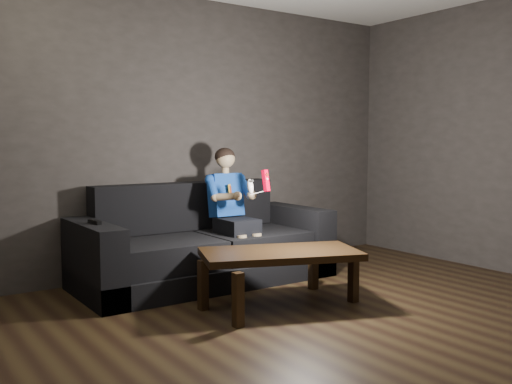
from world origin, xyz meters
TOP-DOWN VIEW (x-y plane):
  - floor at (0.00, 0.00)m, footprint 5.00×5.00m
  - back_wall at (0.00, 2.50)m, footprint 5.00×0.04m
  - sofa at (-0.14, 1.99)m, footprint 2.33×1.00m
  - child at (0.13, 1.92)m, footprint 0.45×0.56m
  - wii_remote_red at (0.21, 1.49)m, footprint 0.06×0.08m
  - nunchuk_white at (0.05, 1.50)m, footprint 0.06×0.08m
  - wii_remote_black at (-1.18, 1.90)m, footprint 0.06×0.17m
  - coffee_table at (-0.03, 0.95)m, footprint 1.35×1.00m

SIDE VIEW (x-z plane):
  - floor at x=0.00m, z-range 0.00..0.00m
  - sofa at x=-0.14m, z-range -0.16..0.74m
  - coffee_table at x=-0.03m, z-range 0.16..0.60m
  - wii_remote_black at x=-1.18m, z-range 0.63..0.67m
  - child at x=0.13m, z-range 0.19..1.30m
  - nunchuk_white at x=0.05m, z-range 0.84..0.98m
  - wii_remote_red at x=0.21m, z-range 0.86..1.05m
  - back_wall at x=0.00m, z-range 0.00..2.70m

